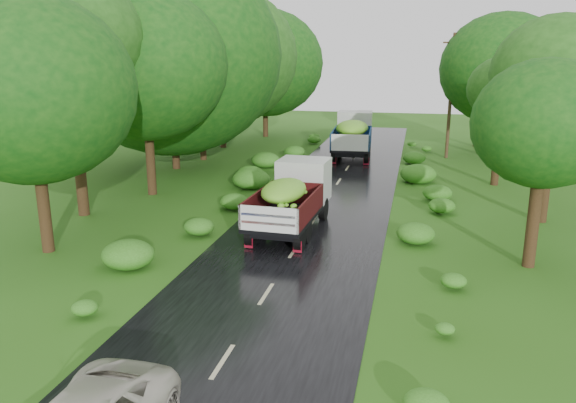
% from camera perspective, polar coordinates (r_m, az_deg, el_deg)
% --- Properties ---
extents(ground, '(120.00, 120.00, 0.00)m').
position_cam_1_polar(ground, '(14.09, -6.66, -15.89)').
color(ground, '#254F11').
rests_on(ground, ground).
extents(road, '(6.50, 80.00, 0.02)m').
position_cam_1_polar(road, '(18.35, -1.42, -8.14)').
color(road, black).
rests_on(road, ground).
extents(road_lines, '(0.12, 69.60, 0.00)m').
position_cam_1_polar(road_lines, '(19.25, -0.67, -6.98)').
color(road_lines, '#BFB78C').
rests_on(road_lines, road).
extents(truck_near, '(2.48, 6.37, 2.64)m').
position_cam_1_polar(truck_near, '(23.28, 0.50, 0.71)').
color(truck_near, black).
rests_on(truck_near, ground).
extents(truck_far, '(2.92, 7.27, 3.00)m').
position_cam_1_polar(truck_far, '(40.32, 6.63, 6.93)').
color(truck_far, black).
rests_on(truck_far, ground).
extents(utility_pole, '(1.49, 0.25, 8.51)m').
position_cam_1_polar(utility_pole, '(40.87, 16.19, 10.35)').
color(utility_pole, '#382616').
rests_on(utility_pole, ground).
extents(trees_left, '(6.70, 34.84, 9.46)m').
position_cam_1_polar(trees_left, '(36.89, -9.91, 13.77)').
color(trees_left, black).
rests_on(trees_left, ground).
extents(trees_right, '(4.92, 29.88, 7.98)m').
position_cam_1_polar(trees_right, '(35.11, 21.54, 11.52)').
color(trees_right, black).
rests_on(trees_right, ground).
extents(shrubs, '(11.90, 44.00, 0.70)m').
position_cam_1_polar(shrubs, '(26.60, 3.39, -0.05)').
color(shrubs, '#2F6918').
rests_on(shrubs, ground).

